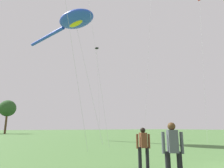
{
  "coord_description": "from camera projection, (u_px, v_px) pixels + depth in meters",
  "views": [
    {
      "loc": [
        -8.9,
        -3.18,
        1.56
      ],
      "look_at": [
        0.25,
        11.7,
        5.44
      ],
      "focal_mm": 31.59,
      "sensor_mm": 36.0,
      "label": 1
    }
  ],
  "objects": [
    {
      "name": "big_show_kite",
      "position": [
        74.0,
        21.0,
        25.52
      ],
      "size": [
        6.01,
        15.7,
        15.74
      ],
      "rotation": [
        0.0,
        0.0,
        -1.27
      ],
      "color": "blue",
      "rests_on": "ground"
    },
    {
      "name": "person_brown_coat",
      "position": [
        143.0,
        145.0,
        7.76
      ],
      "size": [
        0.52,
        0.46,
        1.56
      ],
      "rotation": [
        0.0,
        0.0,
        1.14
      ],
      "color": "black",
      "rests_on": "ground"
    },
    {
      "name": "person_navy_jacket",
      "position": [
        173.0,
        148.0,
        5.65
      ],
      "size": [
        0.51,
        0.5,
        1.71
      ],
      "rotation": [
        0.0,
        0.0,
        0.92
      ],
      "color": "black",
      "rests_on": "ground"
    },
    {
      "name": "small_kite_bird_shape",
      "position": [
        97.0,
        51.0,
        32.19
      ],
      "size": [
        0.79,
        1.92,
        14.49
      ],
      "rotation": [
        0.0,
        0.0,
        2.28
      ],
      "color": "black",
      "rests_on": "ground"
    },
    {
      "name": "small_kite_stunt_black",
      "position": [
        200.0,
        5.0,
        27.09
      ],
      "size": [
        3.54,
        1.5,
        19.84
      ],
      "rotation": [
        0.0,
        0.0,
        0.13
      ],
      "color": "red",
      "rests_on": "ground"
    },
    {
      "name": "small_kite_tiny_distant",
      "position": [
        150.0,
        19.0,
        30.39
      ],
      "size": [
        4.65,
        2.36,
        22.99
      ],
      "rotation": [
        0.0,
        0.0,
        -1.34
      ],
      "color": "white",
      "rests_on": "ground"
    },
    {
      "name": "tree_shrub_far",
      "position": [
        8.0,
        108.0,
        53.31
      ],
      "size": [
        4.38,
        4.38,
        8.9
      ],
      "color": "#513823",
      "rests_on": "ground"
    }
  ]
}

